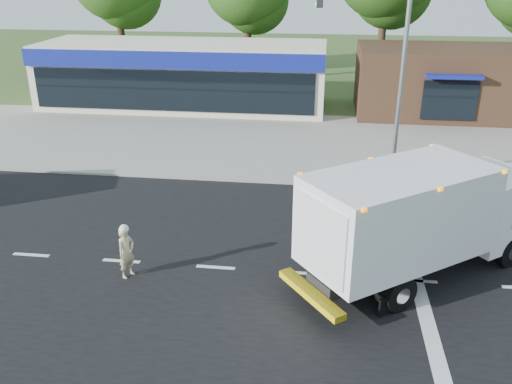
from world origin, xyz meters
The scene contains 10 objects.
ground centered at (0.00, 0.00, 0.00)m, with size 120.00×120.00×0.00m, color #385123.
road_asphalt centered at (0.00, 0.00, 0.00)m, with size 60.00×14.00×0.02m, color black.
sidewalk centered at (0.00, 8.20, 0.06)m, with size 60.00×2.40×0.12m, color gray.
parking_apron centered at (0.00, 14.00, 0.01)m, with size 60.00×9.00×0.02m, color gray.
lane_markings centered at (1.35, -1.35, 0.02)m, with size 55.20×7.00×0.01m.
ems_box_truck centered at (2.92, 0.31, 2.01)m, with size 7.73×6.68×3.49m.
emergency_worker centered at (-5.48, -0.79, 0.84)m, with size 0.60×0.69×1.70m.
retail_strip_mall centered at (-9.00, 19.93, 2.01)m, with size 18.00×6.20×4.00m.
brown_storefront centered at (7.00, 19.98, 2.00)m, with size 10.00×6.70×4.00m.
traffic_signal_pole centered at (2.35, 7.60, 4.92)m, with size 3.51×0.25×8.00m.
Camera 1 is at (0.06, -14.09, 8.61)m, focal length 38.00 mm.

